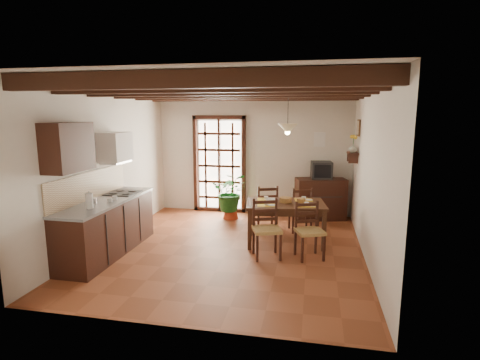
% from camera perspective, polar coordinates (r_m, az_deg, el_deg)
% --- Properties ---
extents(ground_plane, '(5.00, 5.00, 0.00)m').
position_cam_1_polar(ground_plane, '(6.64, -1.54, -10.39)').
color(ground_plane, brown).
extents(room_shell, '(4.52, 5.02, 2.81)m').
position_cam_1_polar(room_shell, '(6.24, -1.62, 5.42)').
color(room_shell, silver).
rests_on(room_shell, ground_plane).
extents(ceiling_beams, '(4.50, 4.34, 0.20)m').
position_cam_1_polar(ceiling_beams, '(6.23, -1.66, 13.46)').
color(ceiling_beams, black).
rests_on(ceiling_beams, room_shell).
extents(french_door, '(1.26, 0.11, 2.32)m').
position_cam_1_polar(french_door, '(8.86, -3.15, 2.65)').
color(french_door, white).
rests_on(french_door, ground_plane).
extents(kitchen_counter, '(0.64, 2.25, 1.38)m').
position_cam_1_polar(kitchen_counter, '(6.67, -19.50, -6.62)').
color(kitchen_counter, black).
rests_on(kitchen_counter, ground_plane).
extents(upper_cabinet, '(0.35, 0.80, 0.70)m').
position_cam_1_polar(upper_cabinet, '(5.91, -24.73, 4.57)').
color(upper_cabinet, black).
rests_on(upper_cabinet, room_shell).
extents(range_hood, '(0.38, 0.60, 0.54)m').
position_cam_1_polar(range_hood, '(6.95, -18.49, 4.71)').
color(range_hood, white).
rests_on(range_hood, room_shell).
extents(counter_items, '(0.50, 1.43, 0.25)m').
position_cam_1_polar(counter_items, '(6.62, -19.35, -2.38)').
color(counter_items, black).
rests_on(counter_items, kitchen_counter).
extents(dining_table, '(1.50, 1.08, 0.75)m').
position_cam_1_polar(dining_table, '(6.78, 6.94, -4.23)').
color(dining_table, '#3D2213').
rests_on(dining_table, ground_plane).
extents(chair_near_left, '(0.55, 0.54, 0.95)m').
position_cam_1_polar(chair_near_left, '(6.19, 4.06, -9.03)').
color(chair_near_left, '#A88447').
rests_on(chair_near_left, ground_plane).
extents(chair_near_right, '(0.54, 0.53, 0.91)m').
position_cam_1_polar(chair_near_right, '(6.25, 10.49, -9.11)').
color(chair_near_right, '#A88447').
rests_on(chair_near_right, ground_plane).
extents(chair_far_left, '(0.56, 0.54, 0.94)m').
position_cam_1_polar(chair_far_left, '(7.54, 3.91, -5.54)').
color(chair_far_left, '#A88447').
rests_on(chair_far_left, ground_plane).
extents(chair_far_right, '(0.51, 0.50, 0.91)m').
position_cam_1_polar(chair_far_right, '(7.59, 9.15, -5.62)').
color(chair_far_right, '#A88447').
rests_on(chair_far_right, ground_plane).
extents(table_setting, '(1.01, 0.67, 0.09)m').
position_cam_1_polar(table_setting, '(6.75, 6.96, -3.22)').
color(table_setting, gold).
rests_on(table_setting, dining_table).
extents(table_bowl, '(0.24, 0.24, 0.05)m').
position_cam_1_polar(table_bowl, '(6.79, 4.85, -3.11)').
color(table_bowl, white).
rests_on(table_bowl, dining_table).
extents(sideboard, '(1.16, 0.74, 0.91)m').
position_cam_1_polar(sideboard, '(8.50, 12.14, -2.82)').
color(sideboard, black).
rests_on(sideboard, ground_plane).
extents(crt_tv, '(0.48, 0.45, 0.38)m').
position_cam_1_polar(crt_tv, '(8.38, 12.30, 1.49)').
color(crt_tv, black).
rests_on(crt_tv, sideboard).
extents(fuse_box, '(0.25, 0.03, 0.32)m').
position_cam_1_polar(fuse_box, '(8.57, 12.03, 6.04)').
color(fuse_box, white).
rests_on(fuse_box, room_shell).
extents(plant_pot, '(0.35, 0.35, 0.21)m').
position_cam_1_polar(plant_pot, '(8.40, -1.44, -5.18)').
color(plant_pot, maroon).
rests_on(plant_pot, ground_plane).
extents(potted_plant, '(2.29, 2.06, 2.24)m').
position_cam_1_polar(potted_plant, '(8.30, -1.45, -2.11)').
color(potted_plant, '#144C19').
rests_on(potted_plant, ground_plane).
extents(wall_shelf, '(0.20, 0.42, 0.20)m').
position_cam_1_polar(wall_shelf, '(7.75, 16.79, 3.64)').
color(wall_shelf, black).
rests_on(wall_shelf, room_shell).
extents(shelf_vase, '(0.15, 0.15, 0.15)m').
position_cam_1_polar(shelf_vase, '(7.74, 16.84, 4.67)').
color(shelf_vase, '#B2BFB2').
rests_on(shelf_vase, wall_shelf).
extents(shelf_flowers, '(0.14, 0.14, 0.36)m').
position_cam_1_polar(shelf_flowers, '(7.72, 16.92, 6.20)').
color(shelf_flowers, gold).
rests_on(shelf_flowers, shelf_vase).
extents(framed_picture, '(0.03, 0.32, 0.32)m').
position_cam_1_polar(framed_picture, '(7.72, 17.61, 7.60)').
color(framed_picture, brown).
rests_on(framed_picture, room_shell).
extents(pendant_lamp, '(0.36, 0.36, 0.84)m').
position_cam_1_polar(pendant_lamp, '(6.68, 7.27, 7.91)').
color(pendant_lamp, black).
rests_on(pendant_lamp, room_shell).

